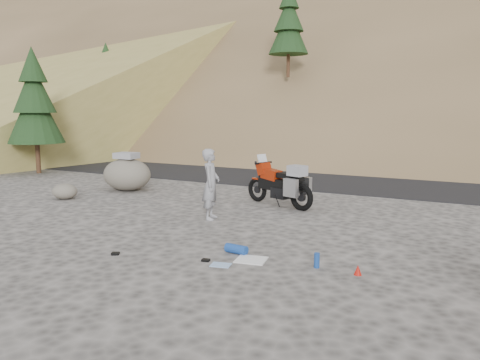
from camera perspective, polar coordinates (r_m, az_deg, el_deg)
The scene contains 15 objects.
ground at distance 10.12m, azimuth -3.32°, elevation -6.05°, with size 140.00×140.00×0.00m, color #44413E.
road at distance 18.28m, azimuth 11.43°, elevation 0.34°, with size 120.00×7.00×0.05m, color black.
hillside at distance 50.24m, azimuth 22.68°, elevation 17.64°, with size 120.00×73.00×46.72m.
conifer_verge at distance 20.60m, azimuth -23.78°, elevation 8.76°, with size 2.20×2.20×5.04m.
motorcycle at distance 12.44m, azimuth 5.10°, elevation -0.58°, with size 2.21×1.10×1.37m.
man at distance 11.08m, azimuth -3.53°, elevation -4.76°, with size 0.61×0.40×1.66m, color gray.
boulder at distance 15.31m, azimuth -13.60°, elevation 0.71°, with size 1.73×1.52×1.20m.
small_rock at distance 14.40m, azimuth -20.58°, elevation -1.31°, with size 0.85×0.79×0.44m.
gear_white_cloth at distance 8.10m, azimuth 1.36°, elevation -9.69°, with size 0.51×0.45×0.02m, color white.
gear_blue_mat at distance 8.44m, azimuth -0.45°, elevation -8.42°, with size 0.17×0.17×0.42m, color #184091.
gear_bottle at distance 7.80m, azimuth 9.35°, elevation -9.65°, with size 0.09×0.09×0.25m, color #184091.
gear_funnel at distance 7.62m, azimuth 14.17°, elevation -10.60°, with size 0.12×0.12×0.16m, color red.
gear_glove_a at distance 8.07m, azimuth -4.20°, elevation -9.72°, with size 0.14×0.10×0.04m, color black.
gear_glove_b at distance 8.67m, azimuth -14.95°, elevation -8.66°, with size 0.13×0.10×0.04m, color black.
gear_blue_cloth at distance 7.86m, azimuth -2.36°, elevation -10.30°, with size 0.33×0.24×0.01m, color #90B4DF.
Camera 1 is at (5.08, -8.37, 2.54)m, focal length 35.00 mm.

